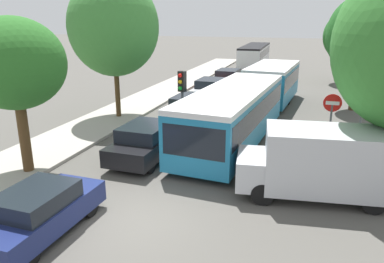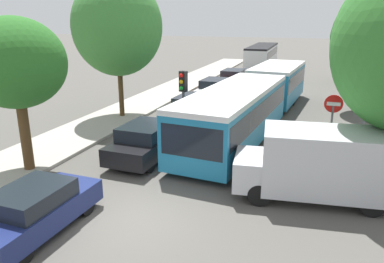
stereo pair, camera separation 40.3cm
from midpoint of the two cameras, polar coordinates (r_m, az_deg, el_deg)
name	(u,v)px [view 2 (the right image)]	position (r m, az deg, el deg)	size (l,w,h in m)	color
ground_plane	(129,218)	(11.42, -8.54, -12.97)	(200.00, 200.00, 0.00)	#4F4C47
kerb_strip_left	(170,91)	(29.81, -2.99, 6.26)	(3.20, 46.92, 0.14)	#9E998E
articulated_bus	(256,97)	(20.73, 10.29, 5.20)	(4.16, 17.64, 2.60)	teal
city_bus_rear	(262,54)	(46.29, 10.88, 11.52)	(2.64, 11.17, 2.40)	silver
queued_car_navy	(35,209)	(11.12, -21.79, -10.97)	(1.78, 3.94, 1.35)	navy
queued_car_black	(147,141)	(15.59, -6.14, -1.42)	(1.96, 4.35, 1.49)	black
queued_car_green	(194,109)	(20.94, 0.79, 3.52)	(1.97, 4.37, 1.50)	#236638
queued_car_silver	(216,89)	(26.55, 4.04, 6.41)	(1.98, 4.39, 1.51)	#B7BABF
queued_car_red	(234,78)	(31.64, 6.72, 8.05)	(1.94, 4.30, 1.48)	#B21E19
white_van	(321,163)	(12.64, 19.92, -4.56)	(5.20, 2.56, 2.31)	#B7BABF
traffic_light	(183,92)	(16.67, -0.68, 6.10)	(0.37, 0.39, 3.40)	#56595E
no_entry_sign	(332,119)	(15.62, 21.24, 1.83)	(0.70, 0.08, 2.82)	#56595E
direction_sign_post	(368,94)	(17.64, 25.78, 5.19)	(0.37, 1.38, 3.60)	#56595E
tree_left_near	(15,64)	(14.62, -24.59, 9.37)	(3.54, 3.54, 5.74)	#51381E
tree_left_mid	(117,27)	(21.55, -10.77, 15.44)	(4.93, 4.93, 7.86)	#51381E
tree_right_mid	(367,37)	(25.18, 25.50, 12.87)	(3.99, 3.99, 6.95)	#51381E
tree_right_far	(359,38)	(35.51, 24.45, 12.88)	(4.53, 4.53, 6.29)	#51381E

